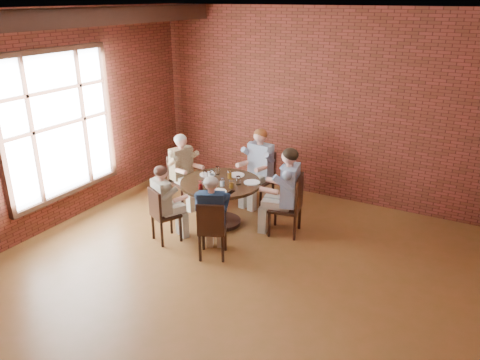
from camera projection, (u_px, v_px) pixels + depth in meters
The scene contains 30 objects.
floor at pixel (220, 284), 6.18m from camera, with size 7.00×7.00×0.00m, color brown.
ceiling at pixel (215, 10), 4.93m from camera, with size 7.00×7.00×0.00m, color white.
wall_back at pixel (320, 106), 8.39m from camera, with size 7.00×7.00×0.00m, color maroon.
wall_left at pixel (34, 127), 7.02m from camera, with size 7.00×7.00×0.00m, color maroon.
ceiling_beam at pixel (55, 18), 6.08m from camera, with size 0.22×6.90×0.26m, color black.
window at pixel (59, 125), 7.33m from camera, with size 0.10×2.16×2.36m.
dining_table at pixel (221, 194), 7.62m from camera, with size 1.30×1.30×0.75m.
chair_a at pixel (291, 203), 7.30m from camera, with size 0.55×0.55×0.98m.
diner_a at pixel (286, 192), 7.26m from camera, with size 0.58×0.71×1.41m, color #4168A9, non-canonical shape.
chair_b at pixel (261, 175), 8.47m from camera, with size 0.51×0.51×0.97m.
diner_b at pixel (258, 167), 8.33m from camera, with size 0.56×0.69×1.38m, color #8F9FB6, non-canonical shape.
chair_c at pixel (181, 178), 8.38m from camera, with size 0.53×0.53×0.93m.
diner_c at pixel (183, 171), 8.27m from camera, with size 0.52×0.63×1.31m, color brown, non-canonical shape.
chair_d at pixel (161, 213), 7.08m from camera, with size 0.50×0.50×0.88m.
diner_d at pixel (165, 204), 7.06m from camera, with size 0.46×0.57×1.23m, color tan, non-canonical shape.
chair_e at pixel (212, 228), 6.60m from camera, with size 0.51×0.51×0.89m.
diner_e at pixel (212, 217), 6.62m from camera, with size 0.48×0.59×1.25m, color #15243D, non-canonical shape.
plate_a at pixel (252, 182), 7.49m from camera, with size 0.26×0.26×0.01m, color white.
plate_b at pixel (237, 175), 7.80m from camera, with size 0.26×0.26×0.01m, color white.
plate_c at pixel (207, 174), 7.83m from camera, with size 0.26×0.26×0.01m, color white.
plate_d at pixel (218, 192), 7.14m from camera, with size 0.26×0.26×0.01m, color white.
glass_a at pixel (238, 180), 7.40m from camera, with size 0.07×0.07×0.14m, color white.
glass_b at pixel (230, 174), 7.66m from camera, with size 0.07×0.07×0.14m, color white.
glass_c at pixel (217, 170), 7.83m from camera, with size 0.07×0.07×0.14m, color white.
glass_d at pixel (212, 174), 7.65m from camera, with size 0.07×0.07×0.14m, color white.
glass_e at pixel (206, 175), 7.63m from camera, with size 0.07×0.07×0.14m, color white.
glass_f at pixel (201, 185), 7.22m from camera, with size 0.07×0.07×0.14m, color white.
glass_g at pixel (222, 182), 7.33m from camera, with size 0.07×0.07×0.14m, color white.
glass_h at pixel (231, 184), 7.27m from camera, with size 0.07×0.07×0.14m, color white.
smartphone at pixel (231, 192), 7.12m from camera, with size 0.07×0.14×0.01m, color black.
Camera 1 is at (2.79, -4.44, 3.55)m, focal length 35.00 mm.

